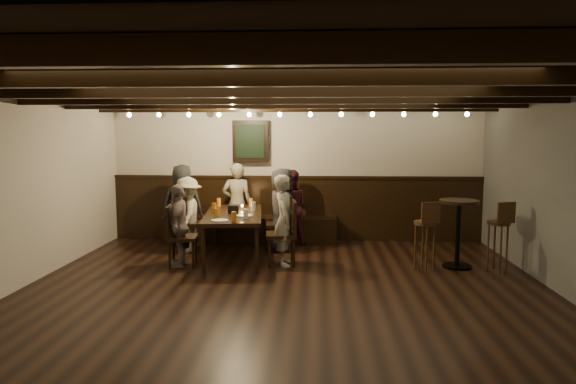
# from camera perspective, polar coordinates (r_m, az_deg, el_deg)

# --- Properties ---
(room) EXTENTS (7.00, 7.00, 7.00)m
(room) POSITION_cam_1_polar(r_m,az_deg,el_deg) (7.82, -1.54, 0.55)
(room) COLOR black
(room) RESTS_ON ground
(dining_table) EXTENTS (1.03, 1.93, 0.69)m
(dining_table) POSITION_cam_1_polar(r_m,az_deg,el_deg) (7.79, -6.06, -2.74)
(dining_table) COLOR black
(dining_table) RESTS_ON floor
(chair_left_near) EXTENTS (0.49, 0.49, 0.97)m
(chair_left_near) POSITION_cam_1_polar(r_m,az_deg,el_deg) (8.36, -10.82, -4.54)
(chair_left_near) COLOR black
(chair_left_near) RESTS_ON floor
(chair_left_far) EXTENTS (0.44, 0.44, 0.87)m
(chair_left_far) POSITION_cam_1_polar(r_m,az_deg,el_deg) (7.50, -11.74, -6.08)
(chair_left_far) COLOR black
(chair_left_far) RESTS_ON floor
(chair_right_near) EXTENTS (0.45, 0.45, 0.89)m
(chair_right_near) POSITION_cam_1_polar(r_m,az_deg,el_deg) (8.29, -0.88, -4.68)
(chair_right_near) COLOR black
(chair_right_near) RESTS_ON floor
(chair_right_far) EXTENTS (0.47, 0.47, 0.93)m
(chair_right_far) POSITION_cam_1_polar(r_m,az_deg,el_deg) (7.41, -0.63, -5.97)
(chair_right_far) COLOR black
(chair_right_far) RESTS_ON floor
(person_bench_left) EXTENTS (0.72, 0.51, 1.38)m
(person_bench_left) POSITION_cam_1_polar(r_m,az_deg,el_deg) (8.76, -11.63, -1.45)
(person_bench_left) COLOR #262628
(person_bench_left) RESTS_ON floor
(person_bench_centre) EXTENTS (0.54, 0.38, 1.39)m
(person_bench_centre) POSITION_cam_1_polar(r_m,az_deg,el_deg) (8.82, -5.70, -1.27)
(person_bench_centre) COLOR gray
(person_bench_centre) RESTS_ON floor
(person_bench_right) EXTENTS (0.67, 0.55, 1.28)m
(person_bench_right) POSITION_cam_1_polar(r_m,az_deg,el_deg) (8.68, 0.20, -1.72)
(person_bench_right) COLOR #521C2C
(person_bench_right) RESTS_ON floor
(person_left_near) EXTENTS (0.53, 0.82, 1.20)m
(person_left_near) POSITION_cam_1_polar(r_m,az_deg,el_deg) (8.32, -11.06, -2.47)
(person_left_near) COLOR #B3AC98
(person_left_near) RESTS_ON floor
(person_left_far) EXTENTS (0.36, 0.72, 1.18)m
(person_left_far) POSITION_cam_1_polar(r_m,az_deg,el_deg) (7.44, -12.04, -3.66)
(person_left_far) COLOR gray
(person_left_far) RESTS_ON floor
(person_right_near) EXTENTS (0.49, 0.69, 1.34)m
(person_right_near) POSITION_cam_1_polar(r_m,az_deg,el_deg) (8.23, -0.67, -1.99)
(person_right_near) COLOR #2A292C
(person_right_near) RESTS_ON floor
(person_right_far) EXTENTS (0.36, 0.51, 1.31)m
(person_right_far) POSITION_cam_1_polar(r_m,az_deg,el_deg) (7.34, -0.40, -3.15)
(person_right_far) COLOR #A09987
(person_right_far) RESTS_ON floor
(pint_a) EXTENTS (0.07, 0.07, 0.14)m
(pint_a) POSITION_cam_1_polar(r_m,az_deg,el_deg) (8.48, -7.71, -1.13)
(pint_a) COLOR #BF7219
(pint_a) RESTS_ON dining_table
(pint_b) EXTENTS (0.07, 0.07, 0.14)m
(pint_b) POSITION_cam_1_polar(r_m,az_deg,el_deg) (8.41, -4.13, -1.16)
(pint_b) COLOR #BF7219
(pint_b) RESTS_ON dining_table
(pint_c) EXTENTS (0.07, 0.07, 0.14)m
(pint_c) POSITION_cam_1_polar(r_m,az_deg,el_deg) (7.89, -8.21, -1.72)
(pint_c) COLOR #BF7219
(pint_c) RESTS_ON dining_table
(pint_d) EXTENTS (0.07, 0.07, 0.14)m
(pint_d) POSITION_cam_1_polar(r_m,az_deg,el_deg) (7.96, -3.84, -1.59)
(pint_d) COLOR silver
(pint_d) RESTS_ON dining_table
(pint_e) EXTENTS (0.07, 0.07, 0.14)m
(pint_e) POSITION_cam_1_polar(r_m,az_deg,el_deg) (7.35, -7.98, -2.33)
(pint_e) COLOR #BF7219
(pint_e) RESTS_ON dining_table
(pint_f) EXTENTS (0.07, 0.07, 0.14)m
(pint_f) POSITION_cam_1_polar(r_m,az_deg,el_deg) (7.22, -4.73, -2.45)
(pint_f) COLOR silver
(pint_f) RESTS_ON dining_table
(pint_g) EXTENTS (0.07, 0.07, 0.14)m
(pint_g) POSITION_cam_1_polar(r_m,az_deg,el_deg) (6.98, -6.03, -2.77)
(pint_g) COLOR #BF7219
(pint_g) RESTS_ON dining_table
(plate_near) EXTENTS (0.24, 0.24, 0.01)m
(plate_near) POSITION_cam_1_polar(r_m,az_deg,el_deg) (7.10, -7.59, -3.14)
(plate_near) COLOR white
(plate_near) RESTS_ON dining_table
(plate_far) EXTENTS (0.24, 0.24, 0.01)m
(plate_far) POSITION_cam_1_polar(r_m,az_deg,el_deg) (7.48, -4.82, -2.62)
(plate_far) COLOR white
(plate_far) RESTS_ON dining_table
(condiment_caddy) EXTENTS (0.15, 0.10, 0.12)m
(condiment_caddy) POSITION_cam_1_polar(r_m,az_deg,el_deg) (7.73, -6.10, -1.94)
(condiment_caddy) COLOR black
(condiment_caddy) RESTS_ON dining_table
(candle) EXTENTS (0.05, 0.05, 0.05)m
(candle) POSITION_cam_1_polar(r_m,az_deg,el_deg) (8.07, -5.10, -1.82)
(candle) COLOR beige
(candle) RESTS_ON dining_table
(high_top_table) EXTENTS (0.54, 0.54, 0.96)m
(high_top_table) POSITION_cam_1_polar(r_m,az_deg,el_deg) (7.59, 18.41, -3.33)
(high_top_table) COLOR black
(high_top_table) RESTS_ON floor
(bar_stool_left) EXTENTS (0.33, 0.34, 0.98)m
(bar_stool_left) POSITION_cam_1_polar(r_m,az_deg,el_deg) (7.33, 14.96, -5.70)
(bar_stool_left) COLOR #3C2413
(bar_stool_left) RESTS_ON floor
(bar_stool_right) EXTENTS (0.33, 0.35, 0.98)m
(bar_stool_right) POSITION_cam_1_polar(r_m,az_deg,el_deg) (7.64, 22.29, -5.48)
(bar_stool_right) COLOR #3C2413
(bar_stool_right) RESTS_ON floor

